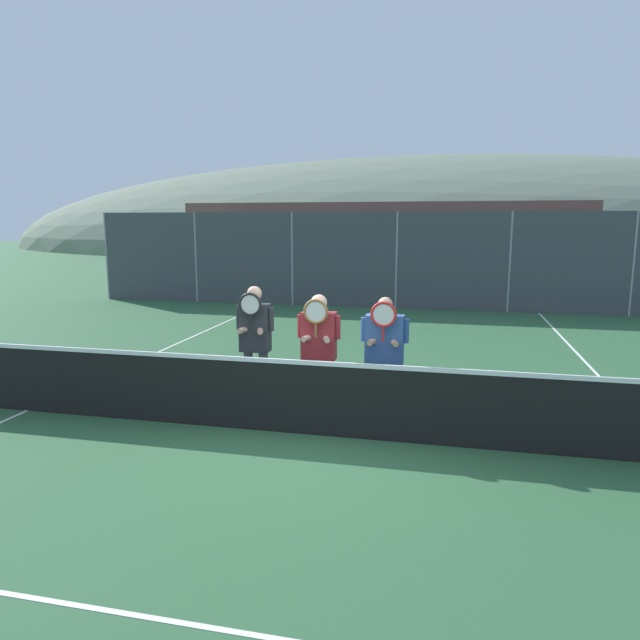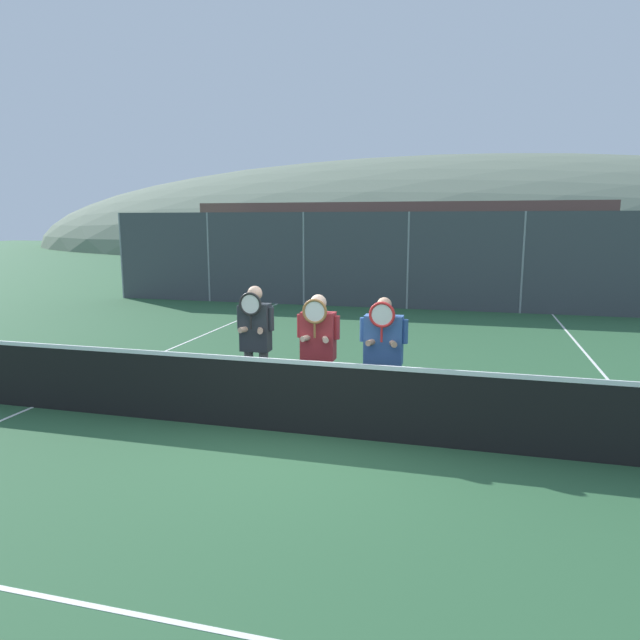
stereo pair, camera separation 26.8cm
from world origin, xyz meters
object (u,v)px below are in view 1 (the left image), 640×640
player_center_left (319,344)px  car_left_of_center (359,270)px  player_center_right (384,349)px  car_far_left (236,268)px  player_leftmost (255,338)px  car_center (503,274)px

player_center_left → car_left_of_center: 12.67m
player_center_right → car_far_left: 14.52m
player_center_right → player_leftmost: bearing=175.6°
car_far_left → car_left_of_center: car_left_of_center is taller
player_leftmost → car_far_left: size_ratio=0.42×
car_left_of_center → player_leftmost: bearing=-87.8°
player_center_right → car_left_of_center: bearing=100.4°
car_far_left → car_left_of_center: bearing=-1.5°
player_leftmost → car_left_of_center: bearing=92.2°
player_center_left → player_center_right: bearing=-1.6°
player_center_left → car_center: (3.43, 12.75, -0.12)m
player_center_left → car_far_left: (-6.08, 12.71, -0.09)m
player_center_left → car_center: 13.20m
player_leftmost → player_center_right: (1.82, -0.14, -0.04)m
player_center_left → player_center_right: 0.88m
player_center_left → player_center_right: player_center_left is taller
car_left_of_center → player_center_left: bearing=-83.5°
car_left_of_center → car_center: size_ratio=0.87×
car_far_left → car_left_of_center: size_ratio=1.05×
player_leftmost → player_center_left: size_ratio=1.04×
car_far_left → player_leftmost: bearing=-67.8°
player_center_right → car_far_left: size_ratio=0.40×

